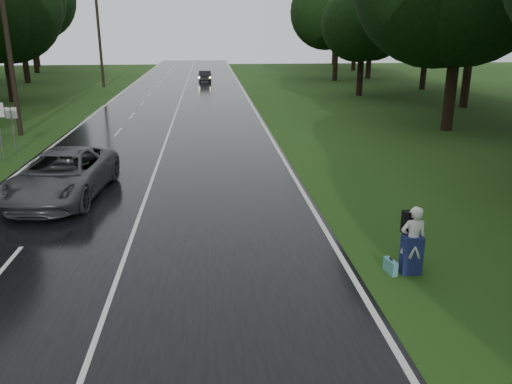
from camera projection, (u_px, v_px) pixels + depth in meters
ground at (110, 302)px, 11.63m from camera, size 160.00×160.00×0.00m
road at (169, 132)px, 30.59m from camera, size 12.00×140.00×0.04m
lane_center at (169, 131)px, 30.58m from camera, size 0.12×140.00×0.01m
grey_car at (62, 175)px, 18.44m from camera, size 3.34×6.27×1.68m
far_car at (205, 76)px, 58.63m from camera, size 1.53×3.81×1.23m
hitchhiker at (412, 242)px, 12.77m from camera, size 0.66×0.60×1.79m
suitcase at (390, 266)px, 12.96m from camera, size 0.23×0.52×0.36m
utility_pole_mid at (21, 135)px, 29.69m from camera, size 1.80×0.28×9.52m
utility_pole_far at (104, 87)px, 53.69m from camera, size 1.80×0.28×10.11m
road_sign_a at (4, 161)px, 23.90m from camera, size 0.65×0.10×2.70m
road_sign_b at (17, 153)px, 25.49m from camera, size 0.54×0.10×2.26m
tree_left_e at (14, 101)px, 43.23m from camera, size 8.03×8.03×12.54m
tree_left_f at (28, 83)px, 57.59m from camera, size 10.37×10.37×16.20m
tree_right_d at (446, 130)px, 31.16m from camera, size 9.28×9.28×14.50m
tree_right_e at (359, 95)px, 47.03m from camera, size 7.34×7.34×11.46m
tree_right_f at (335, 81)px, 60.15m from camera, size 8.54×8.54×13.35m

